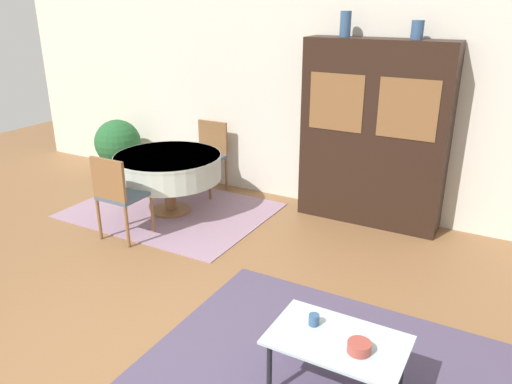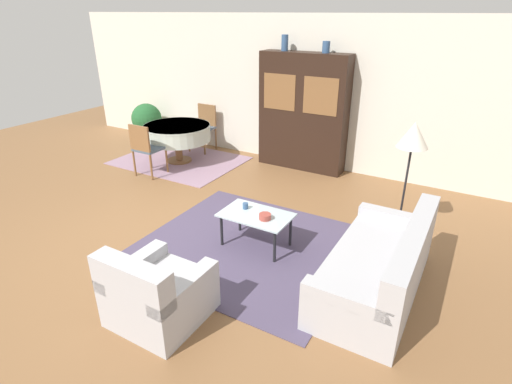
% 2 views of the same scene
% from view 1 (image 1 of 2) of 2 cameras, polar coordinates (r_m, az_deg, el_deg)
% --- Properties ---
extents(ground_plane, '(14.00, 14.00, 0.00)m').
position_cam_1_polar(ground_plane, '(3.82, -13.74, -19.75)').
color(ground_plane, brown).
extents(wall_back, '(10.00, 0.06, 2.70)m').
position_cam_1_polar(wall_back, '(6.14, 8.65, 10.41)').
color(wall_back, beige).
rests_on(wall_back, ground_plane).
extents(dining_rug, '(2.36, 1.77, 0.01)m').
position_cam_1_polar(dining_rug, '(6.33, -9.65, -2.08)').
color(dining_rug, gray).
rests_on(dining_rug, ground_plane).
extents(coffee_table, '(0.87, 0.55, 0.44)m').
position_cam_1_polar(coffee_table, '(3.38, 9.26, -16.92)').
color(coffee_table, black).
rests_on(coffee_table, area_rug).
extents(display_cabinet, '(1.63, 0.39, 2.09)m').
position_cam_1_polar(display_cabinet, '(5.80, 13.25, 6.37)').
color(display_cabinet, black).
rests_on(display_cabinet, ground_plane).
extents(dining_table, '(1.28, 1.28, 0.73)m').
position_cam_1_polar(dining_table, '(6.10, -10.00, 2.82)').
color(dining_table, brown).
rests_on(dining_table, dining_rug).
extents(dining_chair_near, '(0.44, 0.44, 0.94)m').
position_cam_1_polar(dining_chair_near, '(5.51, -15.50, 0.01)').
color(dining_chair_near, brown).
rests_on(dining_chair_near, dining_rug).
extents(dining_chair_far, '(0.44, 0.44, 0.94)m').
position_cam_1_polar(dining_chair_far, '(6.76, -5.47, 4.57)').
color(dining_chair_far, brown).
rests_on(dining_chair_far, dining_rug).
extents(cup, '(0.07, 0.07, 0.08)m').
position_cam_1_polar(cup, '(3.43, 6.64, -14.29)').
color(cup, '#33517A').
rests_on(cup, coffee_table).
extents(bowl, '(0.15, 0.15, 0.07)m').
position_cam_1_polar(bowl, '(3.25, 11.71, -16.97)').
color(bowl, '#9E4238').
rests_on(bowl, coffee_table).
extents(vase_tall, '(0.12, 0.12, 0.27)m').
position_cam_1_polar(vase_tall, '(5.75, 10.19, 18.38)').
color(vase_tall, '#33517A').
rests_on(vase_tall, display_cabinet).
extents(vase_short, '(0.13, 0.13, 0.19)m').
position_cam_1_polar(vase_short, '(5.54, 17.96, 17.22)').
color(vase_short, '#33517A').
rests_on(vase_short, display_cabinet).
extents(potted_plant, '(0.66, 0.66, 0.86)m').
position_cam_1_polar(potted_plant, '(7.54, -15.49, 5.25)').
color(potted_plant, '#93664C').
rests_on(potted_plant, ground_plane).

